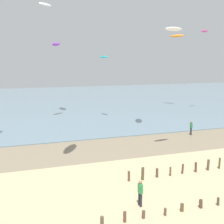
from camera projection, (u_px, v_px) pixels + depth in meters
wet_sand_strip at (95, 150)px, 30.63m from camera, size 120.00×7.70×0.01m
sea at (49, 101)px, 66.90m from camera, size 160.00×70.00×0.10m
groyne_far at (205, 166)px, 24.70m from camera, size 14.49×0.35×0.99m
person_mid_beach at (191, 128)px, 36.58m from camera, size 0.30×0.56×1.71m
person_far_down_beach at (140, 192)px, 18.61m from camera, size 0.22×0.57×1.71m
kite_aloft_0 at (174, 29)px, 27.33m from camera, size 2.09×1.06×0.48m
kite_aloft_3 at (177, 36)px, 55.57m from camera, size 2.34×3.03×0.73m
kite_aloft_4 at (45, 5)px, 41.14m from camera, size 2.40×2.23×0.69m
kite_aloft_5 at (56, 44)px, 49.27m from camera, size 1.27×3.56×0.61m
kite_aloft_6 at (204, 31)px, 51.59m from camera, size 2.11×1.41×0.57m
kite_aloft_10 at (104, 57)px, 44.90m from camera, size 1.08×2.06×0.33m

